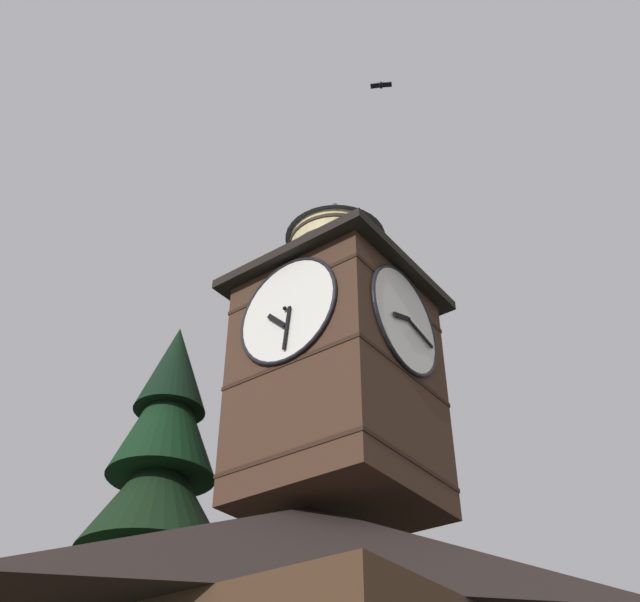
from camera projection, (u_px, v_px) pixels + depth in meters
The scene contains 3 objects.
clock_tower at pixel (337, 359), 18.77m from camera, with size 4.59×4.59×9.23m.
flying_bird_high at pixel (381, 85), 24.76m from camera, with size 0.51×0.69×0.15m.
flying_bird_low at pixel (362, 305), 25.61m from camera, with size 0.68×0.54×0.17m.
Camera 1 is at (11.45, 7.07, 1.52)m, focal length 42.66 mm.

